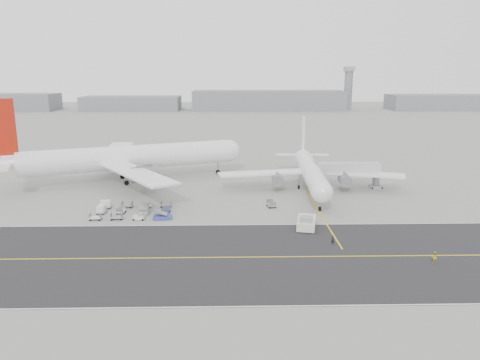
{
  "coord_description": "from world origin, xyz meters",
  "views": [
    {
      "loc": [
        11.51,
        -86.87,
        28.79
      ],
      "look_at": [
        13.72,
        12.0,
        5.46
      ],
      "focal_mm": 35.0,
      "sensor_mm": 36.0,
      "label": 1
    }
  ],
  "objects_px": {
    "pushback_tug": "(306,222)",
    "ground_crew_a": "(333,240)",
    "control_tower": "(348,87)",
    "airliner_b": "(310,171)",
    "ground_crew_b": "(434,257)",
    "jet_bridge": "(347,170)",
    "airliner_a": "(125,158)"
  },
  "relations": [
    {
      "from": "control_tower",
      "to": "ground_crew_a",
      "type": "height_order",
      "value": "control_tower"
    },
    {
      "from": "airliner_a",
      "to": "ground_crew_b",
      "type": "relative_size",
      "value": 33.82
    },
    {
      "from": "airliner_b",
      "to": "ground_crew_b",
      "type": "height_order",
      "value": "airliner_b"
    },
    {
      "from": "airliner_a",
      "to": "jet_bridge",
      "type": "bearing_deg",
      "value": -118.93
    },
    {
      "from": "airliner_a",
      "to": "ground_crew_a",
      "type": "relative_size",
      "value": 38.79
    },
    {
      "from": "pushback_tug",
      "to": "airliner_b",
      "type": "bearing_deg",
      "value": 91.52
    },
    {
      "from": "ground_crew_b",
      "to": "pushback_tug",
      "type": "bearing_deg",
      "value": -54.2
    },
    {
      "from": "airliner_a",
      "to": "airliner_b",
      "type": "distance_m",
      "value": 48.1
    },
    {
      "from": "control_tower",
      "to": "ground_crew_a",
      "type": "relative_size",
      "value": 19.6
    },
    {
      "from": "airliner_a",
      "to": "ground_crew_b",
      "type": "bearing_deg",
      "value": -153.55
    },
    {
      "from": "control_tower",
      "to": "airliner_b",
      "type": "xyz_separation_m",
      "value": [
        -68.68,
        -240.02,
        -11.65
      ]
    },
    {
      "from": "control_tower",
      "to": "pushback_tug",
      "type": "height_order",
      "value": "control_tower"
    },
    {
      "from": "airliner_a",
      "to": "ground_crew_b",
      "type": "distance_m",
      "value": 80.34
    },
    {
      "from": "jet_bridge",
      "to": "ground_crew_a",
      "type": "xyz_separation_m",
      "value": [
        -11.59,
        -38.33,
        -3.86
      ]
    },
    {
      "from": "control_tower",
      "to": "ground_crew_b",
      "type": "distance_m",
      "value": 291.9
    },
    {
      "from": "jet_bridge",
      "to": "ground_crew_a",
      "type": "bearing_deg",
      "value": -107.27
    },
    {
      "from": "pushback_tug",
      "to": "ground_crew_a",
      "type": "bearing_deg",
      "value": -58.13
    },
    {
      "from": "control_tower",
      "to": "jet_bridge",
      "type": "bearing_deg",
      "value": -103.97
    },
    {
      "from": "ground_crew_a",
      "to": "pushback_tug",
      "type": "bearing_deg",
      "value": 114.91
    },
    {
      "from": "airliner_b",
      "to": "pushback_tug",
      "type": "height_order",
      "value": "airliner_b"
    },
    {
      "from": "airliner_a",
      "to": "airliner_b",
      "type": "height_order",
      "value": "airliner_a"
    },
    {
      "from": "airliner_a",
      "to": "pushback_tug",
      "type": "height_order",
      "value": "airliner_a"
    },
    {
      "from": "airliner_b",
      "to": "pushback_tug",
      "type": "xyz_separation_m",
      "value": [
        -5.54,
        -29.08,
        -3.56
      ]
    },
    {
      "from": "control_tower",
      "to": "pushback_tug",
      "type": "distance_m",
      "value": 279.56
    },
    {
      "from": "control_tower",
      "to": "airliner_a",
      "type": "distance_m",
      "value": 258.75
    },
    {
      "from": "control_tower",
      "to": "pushback_tug",
      "type": "xyz_separation_m",
      "value": [
        -74.22,
        -269.1,
        -15.21
      ]
    },
    {
      "from": "control_tower",
      "to": "ground_crew_b",
      "type": "height_order",
      "value": "control_tower"
    },
    {
      "from": "ground_crew_b",
      "to": "airliner_b",
      "type": "bearing_deg",
      "value": -85.59
    },
    {
      "from": "jet_bridge",
      "to": "ground_crew_b",
      "type": "relative_size",
      "value": 9.66
    },
    {
      "from": "ground_crew_a",
      "to": "ground_crew_b",
      "type": "height_order",
      "value": "ground_crew_b"
    },
    {
      "from": "control_tower",
      "to": "airliner_a",
      "type": "xyz_separation_m",
      "value": [
        -115.92,
        -231.12,
        -9.83
      ]
    },
    {
      "from": "airliner_a",
      "to": "control_tower",
      "type": "bearing_deg",
      "value": -47.16
    }
  ]
}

